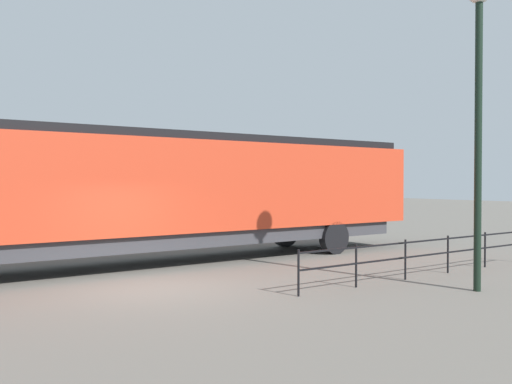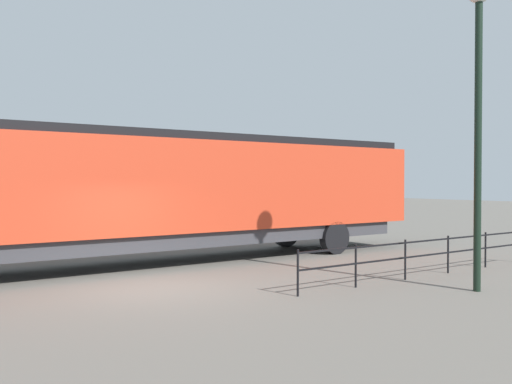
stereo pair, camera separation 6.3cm
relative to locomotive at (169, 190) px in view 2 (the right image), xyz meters
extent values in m
plane|color=#666059|center=(3.39, -2.08, -2.20)|extent=(120.00, 120.00, 0.00)
cube|color=red|center=(0.00, -0.48, 0.12)|extent=(2.96, 18.72, 2.63)
cube|color=black|center=(0.00, 7.84, -0.28)|extent=(2.84, 2.09, 1.84)
cube|color=black|center=(0.00, -0.48, 1.55)|extent=(2.66, 17.97, 0.24)
cube|color=#38383D|center=(0.00, -0.48, -1.42)|extent=(2.66, 17.22, 0.45)
cylinder|color=black|center=(-1.33, 5.51, -1.65)|extent=(0.30, 1.10, 1.10)
cylinder|color=black|center=(1.33, 5.51, -1.65)|extent=(0.30, 1.10, 1.10)
cylinder|color=black|center=(7.85, 3.67, 1.05)|extent=(0.16, 0.16, 6.50)
cube|color=black|center=(5.97, 4.39, -1.28)|extent=(0.04, 8.65, 0.04)
cube|color=black|center=(5.97, 4.39, -1.65)|extent=(0.04, 8.65, 0.04)
cylinder|color=black|center=(5.97, 0.06, -1.70)|extent=(0.05, 0.05, 1.00)
cylinder|color=black|center=(5.97, 1.79, -1.70)|extent=(0.05, 0.05, 1.00)
cylinder|color=black|center=(5.97, 3.52, -1.70)|extent=(0.05, 0.05, 1.00)
cylinder|color=black|center=(5.97, 5.25, -1.70)|extent=(0.05, 0.05, 1.00)
cylinder|color=black|center=(5.97, 6.98, -1.70)|extent=(0.05, 0.05, 1.00)
camera|label=1|loc=(15.01, -7.52, 0.24)|focal=39.01mm
camera|label=2|loc=(15.04, -7.47, 0.24)|focal=39.01mm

